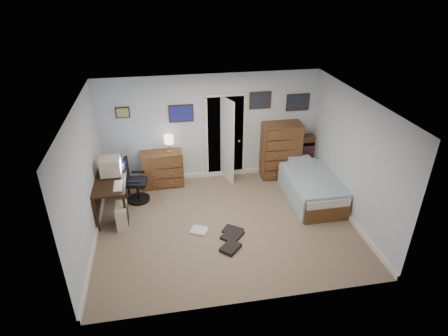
# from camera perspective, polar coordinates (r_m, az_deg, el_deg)

# --- Properties ---
(floor) EXTENTS (5.00, 4.00, 0.02)m
(floor) POSITION_cam_1_polar(r_m,az_deg,el_deg) (7.52, 0.27, -8.56)
(floor) COLOR gray
(floor) RESTS_ON ground
(computer_desk) EXTENTS (0.65, 1.37, 0.78)m
(computer_desk) POSITION_cam_1_polar(r_m,az_deg,el_deg) (7.91, -17.47, -2.72)
(computer_desk) COLOR black
(computer_desk) RESTS_ON floor
(crt_monitor) EXTENTS (0.41, 0.38, 0.38)m
(crt_monitor) POSITION_cam_1_polar(r_m,az_deg,el_deg) (7.85, -16.91, 0.24)
(crt_monitor) COLOR beige
(crt_monitor) RESTS_ON computer_desk
(keyboard) EXTENTS (0.17, 0.42, 0.03)m
(keyboard) POSITION_cam_1_polar(r_m,az_deg,el_deg) (7.48, -15.86, -2.64)
(keyboard) COLOR beige
(keyboard) RESTS_ON computer_desk
(pc_tower) EXTENTS (0.22, 0.44, 0.47)m
(pc_tower) POSITION_cam_1_polar(r_m,az_deg,el_deg) (7.60, -15.26, -7.03)
(pc_tower) COLOR beige
(pc_tower) RESTS_ON floor
(office_chair) EXTENTS (0.55, 0.55, 0.99)m
(office_chair) POSITION_cam_1_polar(r_m,az_deg,el_deg) (8.25, -13.48, -2.54)
(office_chair) COLOR black
(office_chair) RESTS_ON floor
(media_stack) EXTENTS (0.16, 0.16, 0.79)m
(media_stack) POSITION_cam_1_polar(r_m,az_deg,el_deg) (8.74, -16.92, -1.10)
(media_stack) COLOR maroon
(media_stack) RESTS_ON floor
(low_dresser) EXTENTS (0.96, 0.53, 0.83)m
(low_dresser) POSITION_cam_1_polar(r_m,az_deg,el_deg) (8.72, -9.40, -0.12)
(low_dresser) COLOR brown
(low_dresser) RESTS_ON floor
(table_lamp) EXTENTS (0.22, 0.22, 0.40)m
(table_lamp) POSITION_cam_1_polar(r_m,az_deg,el_deg) (8.41, -8.42, 4.25)
(table_lamp) COLOR gold
(table_lamp) RESTS_ON low_dresser
(doorway) EXTENTS (0.96, 1.12, 2.05)m
(doorway) POSITION_cam_1_polar(r_m,az_deg,el_deg) (9.03, -0.12, 5.44)
(doorway) COLOR black
(doorway) RESTS_ON floor
(tall_dresser) EXTENTS (0.94, 0.59, 1.34)m
(tall_dresser) POSITION_cam_1_polar(r_m,az_deg,el_deg) (9.00, 8.58, 2.71)
(tall_dresser) COLOR brown
(tall_dresser) RESTS_ON floor
(headboard_bookcase) EXTENTS (1.05, 0.28, 0.94)m
(headboard_bookcase) POSITION_cam_1_polar(r_m,az_deg,el_deg) (9.35, 11.48, 2.27)
(headboard_bookcase) COLOR brown
(headboard_bookcase) RESTS_ON floor
(bed) EXTENTS (1.02, 1.89, 0.62)m
(bed) POSITION_cam_1_polar(r_m,az_deg,el_deg) (8.37, 13.00, -2.74)
(bed) COLOR brown
(bed) RESTS_ON floor
(wall_posters) EXTENTS (4.38, 0.04, 0.60)m
(wall_posters) POSITION_cam_1_polar(r_m,az_deg,el_deg) (8.53, 1.70, 9.41)
(wall_posters) COLOR #331E11
(wall_posters) RESTS_ON floor
(floor_clutter) EXTENTS (1.06, 1.03, 0.07)m
(floor_clutter) POSITION_cam_1_polar(r_m,az_deg,el_deg) (7.13, 0.26, -10.54)
(floor_clutter) COLOR black
(floor_clutter) RESTS_ON floor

